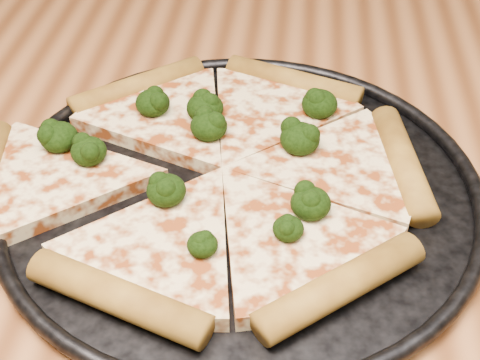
{
  "coord_description": "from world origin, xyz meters",
  "views": [
    {
      "loc": [
        0.07,
        -0.37,
        1.11
      ],
      "look_at": [
        0.03,
        0.04,
        0.77
      ],
      "focal_mm": 51.53,
      "sensor_mm": 36.0,
      "label": 1
    }
  ],
  "objects": [
    {
      "name": "dining_table",
      "position": [
        0.0,
        0.0,
        0.66
      ],
      "size": [
        1.2,
        0.9,
        0.75
      ],
      "color": "#9C5B30",
      "rests_on": "ground"
    },
    {
      "name": "pizza_pan",
      "position": [
        0.03,
        0.04,
        0.76
      ],
      "size": [
        0.38,
        0.38,
        0.02
      ],
      "color": "black",
      "rests_on": "dining_table"
    },
    {
      "name": "pizza",
      "position": [
        0.0,
        0.05,
        0.77
      ],
      "size": [
        0.37,
        0.34,
        0.03
      ],
      "rotation": [
        0.0,
        0.0,
        -0.36
      ],
      "color": "#F7D797",
      "rests_on": "pizza_pan"
    },
    {
      "name": "broccoli_florets",
      "position": [
        -0.0,
        0.07,
        0.78
      ],
      "size": [
        0.24,
        0.2,
        0.02
      ],
      "color": "black",
      "rests_on": "pizza"
    }
  ]
}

